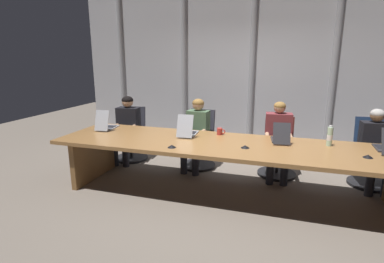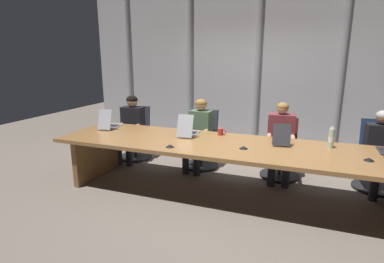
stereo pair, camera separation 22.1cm
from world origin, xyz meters
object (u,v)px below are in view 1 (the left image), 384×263
object	(u,v)px
laptop_left_end	(107,125)
coffee_mug_near	(220,131)
office_chair_left_mid	(199,145)
office_chair_right_mid	(371,160)
conference_mic_middle	(368,156)
person_center	(278,136)
person_right_mid	(375,145)
laptop_center	(280,138)
person_left_mid	(196,130)
water_bottle_primary	(330,137)
office_chair_center	(278,153)
laptop_left_mid	(188,131)
person_left_end	(127,125)
office_chair_left_end	(132,140)
conference_mic_left_side	(245,147)
conference_mic_right_side	(172,146)

from	to	relation	value
laptop_left_end	coffee_mug_near	world-z (taller)	laptop_left_end
office_chair_left_mid	office_chair_right_mid	world-z (taller)	office_chair_right_mid
conference_mic_middle	person_center	bearing A→B (deg)	136.76
conference_mic_middle	person_right_mid	bearing A→B (deg)	72.26
laptop_center	person_center	world-z (taller)	person_center
person_left_mid	water_bottle_primary	world-z (taller)	person_left_mid
office_chair_center	person_right_mid	xyz separation A→B (m)	(1.31, -0.16, 0.30)
laptop_left_end	laptop_left_mid	distance (m)	1.34
laptop_center	water_bottle_primary	xyz separation A→B (m)	(0.60, -0.00, 0.07)
person_right_mid	coffee_mug_near	bearing A→B (deg)	-83.45
person_center	water_bottle_primary	xyz separation A→B (m)	(0.64, -0.57, 0.19)
person_left_end	person_right_mid	world-z (taller)	person_left_end
office_chair_left_mid	person_left_end	xyz separation A→B (m)	(-1.30, -0.16, 0.31)
conference_mic_middle	person_left_end	bearing A→B (deg)	165.22
office_chair_left_end	conference_mic_left_side	distance (m)	2.54
laptop_center	person_left_end	bearing A→B (deg)	70.62
person_left_end	person_center	world-z (taller)	person_center
office_chair_center	coffee_mug_near	size ratio (longest dim) A/B	7.22
person_left_end	laptop_center	bearing A→B (deg)	74.44
laptop_center	person_right_mid	bearing A→B (deg)	-73.50
conference_mic_right_side	water_bottle_primary	bearing A→B (deg)	19.80
office_chair_right_mid	person_right_mid	world-z (taller)	person_right_mid
person_left_end	person_left_mid	world-z (taller)	person_left_mid
laptop_left_end	person_left_mid	bearing A→B (deg)	-70.69
laptop_left_end	conference_mic_left_side	bearing A→B (deg)	-105.80
laptop_center	office_chair_left_mid	size ratio (longest dim) A/B	0.46
conference_mic_middle	laptop_center	bearing A→B (deg)	158.38
person_right_mid	laptop_center	bearing A→B (deg)	-71.12
conference_mic_left_side	laptop_left_mid	bearing A→B (deg)	156.71
laptop_center	office_chair_left_mid	distance (m)	1.58
office_chair_center	office_chair_left_end	bearing A→B (deg)	-89.55
office_chair_left_end	conference_mic_right_side	world-z (taller)	office_chair_left_end
water_bottle_primary	conference_mic_right_side	world-z (taller)	water_bottle_primary
person_center	conference_mic_right_side	size ratio (longest dim) A/B	10.77
laptop_left_end	laptop_center	distance (m)	2.63
water_bottle_primary	coffee_mug_near	distance (m)	1.46
laptop_left_end	person_right_mid	xyz separation A→B (m)	(3.90, 0.61, -0.15)
office_chair_left_end	coffee_mug_near	bearing A→B (deg)	62.26
office_chair_right_mid	conference_mic_middle	distance (m)	1.22
laptop_left_mid	office_chair_center	xyz separation A→B (m)	(1.26, 0.77, -0.45)
person_right_mid	conference_mic_middle	world-z (taller)	person_right_mid
laptop_left_end	water_bottle_primary	xyz separation A→B (m)	(3.23, 0.05, 0.06)
laptop_left_end	person_left_mid	size ratio (longest dim) A/B	0.40
person_left_mid	person_left_end	bearing A→B (deg)	-85.75
office_chair_left_mid	person_right_mid	size ratio (longest dim) A/B	0.84
coffee_mug_near	office_chair_left_end	bearing A→B (deg)	161.64
laptop_center	conference_mic_middle	distance (m)	1.05
conference_mic_right_side	person_right_mid	bearing A→B (deg)	25.93
office_chair_left_end	person_left_end	xyz separation A→B (m)	(-0.00, -0.16, 0.32)
laptop_center	coffee_mug_near	xyz separation A→B (m)	(-0.85, 0.13, -0.01)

